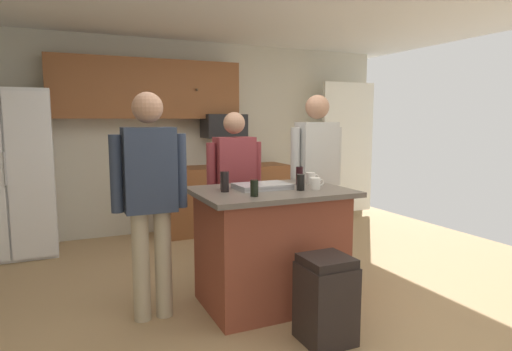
# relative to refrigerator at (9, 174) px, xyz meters

# --- Properties ---
(floor) EXTENTS (7.04, 7.04, 0.00)m
(floor) POSITION_rel_refrigerator_xyz_m (2.00, -2.38, -0.94)
(floor) COLOR tan
(floor) RESTS_ON ground
(back_wall) EXTENTS (6.40, 0.10, 2.60)m
(back_wall) POSITION_rel_refrigerator_xyz_m (2.00, 0.42, 0.36)
(back_wall) COLOR beige
(back_wall) RESTS_ON ground
(french_door_window_panel) EXTENTS (0.90, 0.06, 2.00)m
(french_door_window_panel) POSITION_rel_refrigerator_xyz_m (4.60, 0.02, 0.16)
(french_door_window_panel) COLOR white
(french_door_window_panel) RESTS_ON ground
(cabinet_run_upper) EXTENTS (2.40, 0.38, 0.75)m
(cabinet_run_upper) POSITION_rel_refrigerator_xyz_m (1.60, 0.22, 0.99)
(cabinet_run_upper) COLOR brown
(cabinet_run_lower) EXTENTS (1.80, 0.63, 0.90)m
(cabinet_run_lower) POSITION_rel_refrigerator_xyz_m (2.60, 0.10, -0.49)
(cabinet_run_lower) COLOR brown
(cabinet_run_lower) RESTS_ON ground
(refrigerator) EXTENTS (0.92, 0.76, 1.87)m
(refrigerator) POSITION_rel_refrigerator_xyz_m (0.00, 0.00, 0.00)
(refrigerator) COLOR white
(refrigerator) RESTS_ON ground
(microwave_over_range) EXTENTS (0.56, 0.40, 0.32)m
(microwave_over_range) POSITION_rel_refrigerator_xyz_m (2.60, 0.12, 0.51)
(microwave_over_range) COLOR black
(kitchen_island) EXTENTS (1.23, 0.90, 0.97)m
(kitchen_island) POSITION_rel_refrigerator_xyz_m (2.09, -2.39, -0.45)
(kitchen_island) COLOR brown
(kitchen_island) RESTS_ON ground
(person_elder_center) EXTENTS (0.57, 0.23, 1.74)m
(person_elder_center) POSITION_rel_refrigerator_xyz_m (1.14, -2.26, 0.07)
(person_elder_center) COLOR tan
(person_elder_center) RESTS_ON ground
(person_host_foreground) EXTENTS (0.57, 0.23, 1.78)m
(person_host_foreground) POSITION_rel_refrigerator_xyz_m (2.84, -1.88, 0.10)
(person_host_foreground) COLOR #4C5166
(person_host_foreground) RESTS_ON ground
(person_guest_right) EXTENTS (0.57, 0.22, 1.61)m
(person_guest_right) POSITION_rel_refrigerator_xyz_m (2.09, -1.59, -0.01)
(person_guest_right) COLOR #4C5166
(person_guest_right) RESTS_ON ground
(glass_short_whisky) EXTENTS (0.06, 0.06, 0.16)m
(glass_short_whisky) POSITION_rel_refrigerator_xyz_m (2.43, -2.25, 0.11)
(glass_short_whisky) COLOR black
(glass_short_whisky) RESTS_ON kitchen_island
(tumbler_amber) EXTENTS (0.06, 0.06, 0.12)m
(tumbler_amber) POSITION_rel_refrigerator_xyz_m (1.84, -2.63, 0.10)
(tumbler_amber) COLOR black
(tumbler_amber) RESTS_ON kitchen_island
(mug_blue_stoneware) EXTENTS (0.12, 0.08, 0.10)m
(mug_blue_stoneware) POSITION_rel_refrigerator_xyz_m (2.55, -2.25, 0.08)
(mug_blue_stoneware) COLOR white
(mug_blue_stoneware) RESTS_ON kitchen_island
(glass_pilsner) EXTENTS (0.06, 0.06, 0.13)m
(glass_pilsner) POSITION_rel_refrigerator_xyz_m (2.29, -2.53, 0.10)
(glass_pilsner) COLOR black
(glass_pilsner) RESTS_ON kitchen_island
(mug_ceramic_white) EXTENTS (0.13, 0.09, 0.09)m
(mug_ceramic_white) POSITION_rel_refrigerator_xyz_m (2.42, -2.53, 0.08)
(mug_ceramic_white) COLOR white
(mug_ceramic_white) RESTS_ON kitchen_island
(glass_stout_tall) EXTENTS (0.07, 0.07, 0.15)m
(glass_stout_tall) POSITION_rel_refrigerator_xyz_m (1.74, -2.23, 0.11)
(glass_stout_tall) COLOR black
(glass_stout_tall) RESTS_ON kitchen_island
(glass_dark_ale) EXTENTS (0.06, 0.06, 0.16)m
(glass_dark_ale) POSITION_rel_refrigerator_xyz_m (1.71, -2.35, 0.11)
(glass_dark_ale) COLOR black
(glass_dark_ale) RESTS_ON kitchen_island
(serving_tray) EXTENTS (0.44, 0.30, 0.04)m
(serving_tray) POSITION_rel_refrigerator_xyz_m (2.04, -2.32, 0.05)
(serving_tray) COLOR #B7B7BC
(serving_tray) RESTS_ON kitchen_island
(trash_bin) EXTENTS (0.34, 0.34, 0.61)m
(trash_bin) POSITION_rel_refrigerator_xyz_m (2.16, -3.12, -0.63)
(trash_bin) COLOR black
(trash_bin) RESTS_ON ground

